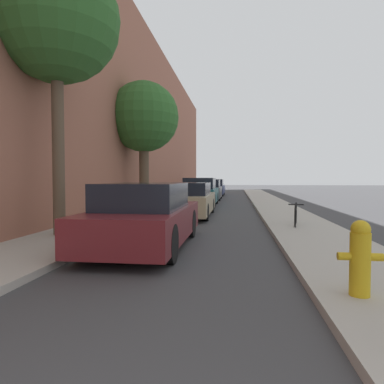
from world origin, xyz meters
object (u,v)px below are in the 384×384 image
object	(u,v)px
street_tree_near	(56,20)
parked_car_grey	(208,190)
parked_car_maroon	(146,217)
parked_car_champagne	(189,200)
bicycle	(296,214)
parked_car_navy	(213,188)
fire_hydrant	(360,257)
street_tree_far	(144,118)
parked_car_teal	(200,193)

from	to	relation	value
street_tree_near	parked_car_grey	bearing A→B (deg)	81.72
parked_car_maroon	parked_car_champagne	distance (m)	6.01
bicycle	parked_car_champagne	bearing A→B (deg)	150.97
parked_car_maroon	parked_car_navy	xyz separation A→B (m)	(-0.07, 21.95, 0.02)
parked_car_navy	fire_hydrant	size ratio (longest dim) A/B	5.33
parked_car_navy	street_tree_far	world-z (taller)	street_tree_far
parked_car_champagne	parked_car_navy	bearing A→B (deg)	90.60
street_tree_near	fire_hydrant	bearing A→B (deg)	-32.38
bicycle	parked_car_teal	bearing A→B (deg)	124.96
parked_car_navy	street_tree_near	distance (m)	21.87
parked_car_teal	bicycle	world-z (taller)	parked_car_teal
parked_car_grey	street_tree_near	xyz separation A→B (m)	(-2.28, -15.65, 4.50)
street_tree_far	fire_hydrant	size ratio (longest dim) A/B	6.44
street_tree_near	street_tree_far	distance (m)	7.13
parked_car_champagne	bicycle	bearing A→B (deg)	-39.85
parked_car_maroon	street_tree_near	distance (m)	5.11
parked_car_grey	bicycle	bearing A→B (deg)	-74.67
parked_car_maroon	street_tree_far	size ratio (longest dim) A/B	0.76
street_tree_far	bicycle	xyz separation A→B (m)	(5.76, -4.63, -3.69)
parked_car_champagne	bicycle	distance (m)	4.56
fire_hydrant	bicycle	world-z (taller)	fire_hydrant
street_tree_near	street_tree_far	size ratio (longest dim) A/B	1.17
street_tree_far	bicycle	size ratio (longest dim) A/B	3.70
parked_car_grey	parked_car_navy	size ratio (longest dim) A/B	0.89
bicycle	parked_car_maroon	bearing A→B (deg)	-128.56
bicycle	street_tree_near	bearing A→B (deg)	-146.88
parked_car_teal	street_tree_far	size ratio (longest dim) A/B	0.78
street_tree_near	bicycle	distance (m)	7.94
parked_car_maroon	parked_car_grey	xyz separation A→B (m)	(-0.03, 16.31, 0.01)
parked_car_navy	bicycle	world-z (taller)	parked_car_navy
parked_car_champagne	parked_car_teal	world-z (taller)	parked_car_teal
parked_car_grey	street_tree_near	bearing A→B (deg)	-98.28
parked_car_maroon	parked_car_teal	size ratio (longest dim) A/B	0.98
parked_car_teal	parked_car_navy	distance (m)	10.78
parked_car_teal	parked_car_maroon	bearing A→B (deg)	-89.87
street_tree_far	bicycle	world-z (taller)	street_tree_far
parked_car_grey	fire_hydrant	size ratio (longest dim) A/B	4.76
street_tree_far	parked_car_maroon	bearing A→B (deg)	-74.32
fire_hydrant	bicycle	distance (m)	5.99
parked_car_navy	fire_hydrant	bearing A→B (deg)	-82.26
parked_car_champagne	parked_car_navy	world-z (taller)	parked_car_navy
parked_car_maroon	street_tree_far	xyz separation A→B (m)	(-2.17, 7.72, 3.48)
parked_car_grey	street_tree_near	size ratio (longest dim) A/B	0.63
parked_car_teal	fire_hydrant	size ratio (longest dim) A/B	5.02
parked_car_teal	fire_hydrant	distance (m)	14.45
parked_car_navy	bicycle	distance (m)	19.22
parked_car_maroon	parked_car_champagne	xyz separation A→B (m)	(0.10, 6.01, -0.03)
parked_car_teal	bicycle	distance (m)	8.86
parked_car_maroon	fire_hydrant	world-z (taller)	parked_car_maroon
parked_car_champagne	parked_car_grey	size ratio (longest dim) A/B	1.11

